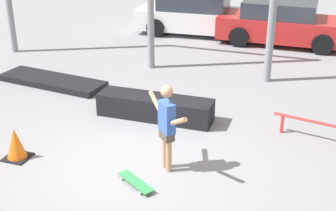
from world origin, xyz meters
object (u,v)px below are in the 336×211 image
at_px(grind_box, 155,107).
at_px(parked_car_red, 282,23).
at_px(manual_pad, 52,81).
at_px(skateboarder, 167,123).
at_px(skateboard, 136,182).
at_px(parked_car_white, 197,15).
at_px(traffic_cone, 16,144).
at_px(grind_rail, 325,127).

relative_size(grind_box, parked_car_red, 0.61).
bearing_deg(manual_pad, skateboarder, -35.25).
distance_m(manual_pad, parked_car_red, 7.97).
xyz_separation_m(skateboard, grind_box, (-0.65, 2.67, 0.19)).
height_order(parked_car_white, traffic_cone, parked_car_white).
height_order(grind_box, parked_car_red, parked_car_red).
xyz_separation_m(parked_car_red, traffic_cone, (-3.81, -9.55, -0.40)).
relative_size(grind_rail, traffic_cone, 3.36).
bearing_deg(manual_pad, parked_car_red, 48.03).
bearing_deg(traffic_cone, parked_car_white, 85.84).
distance_m(parked_car_white, traffic_cone, 9.91).
bearing_deg(parked_car_white, skateboard, -83.21).
bearing_deg(grind_box, skateboard, -76.29).
relative_size(skateboard, grind_rail, 0.39).
bearing_deg(grind_box, grind_rail, 0.61).
bearing_deg(grind_rail, skateboard, -137.85).
xyz_separation_m(parked_car_white, parked_car_red, (3.09, -0.33, 0.00)).
xyz_separation_m(parked_car_white, traffic_cone, (-0.72, -9.88, -0.40)).
bearing_deg(traffic_cone, grind_box, 54.10).
distance_m(grind_box, grind_rail, 3.65).
bearing_deg(parked_car_red, skateboarder, -96.37).
bearing_deg(skateboard, grind_rail, 74.78).
bearing_deg(traffic_cone, skateboarder, 11.37).
height_order(grind_box, manual_pad, grind_box).
xyz_separation_m(skateboarder, parked_car_red, (0.97, 8.98, -0.23)).
height_order(skateboarder, grind_rail, skateboarder).
bearing_deg(traffic_cone, grind_rail, 25.29).
bearing_deg(skateboard, traffic_cone, -149.94).
xyz_separation_m(skateboard, grind_rail, (2.99, 2.71, 0.27)).
bearing_deg(parked_car_red, grind_box, -105.82).
distance_m(parked_car_white, parked_car_red, 3.11).
height_order(parked_car_red, traffic_cone, parked_car_red).
bearing_deg(grind_box, traffic_cone, -125.90).
relative_size(parked_car_white, parked_car_red, 1.04).
height_order(skateboard, traffic_cone, traffic_cone).
height_order(skateboard, manual_pad, manual_pad).
relative_size(grind_box, manual_pad, 0.88).
relative_size(skateboarder, traffic_cone, 2.64).
relative_size(manual_pad, parked_car_red, 0.69).
relative_size(skateboarder, skateboard, 2.03).
distance_m(skateboard, traffic_cone, 2.52).
height_order(grind_rail, parked_car_white, parked_car_white).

